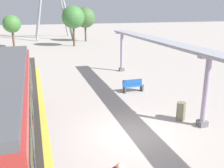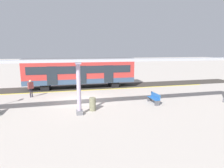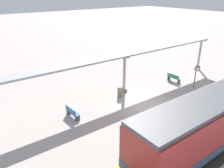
{
  "view_description": "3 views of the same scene",
  "coord_description": "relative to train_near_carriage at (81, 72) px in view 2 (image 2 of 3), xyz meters",
  "views": [
    {
      "loc": [
        -4.16,
        -10.06,
        5.76
      ],
      "look_at": [
        -0.64,
        1.28,
        2.2
      ],
      "focal_mm": 40.73,
      "sensor_mm": 36.0,
      "label": 1
    },
    {
      "loc": [
        15.79,
        -0.78,
        4.38
      ],
      "look_at": [
        2.0,
        2.53,
        1.73
      ],
      "focal_mm": 28.94,
      "sensor_mm": 36.0,
      "label": 2
    },
    {
      "loc": [
        -11.64,
        12.6,
        9.26
      ],
      "look_at": [
        2.12,
        2.42,
        2.02
      ],
      "focal_mm": 36.12,
      "sensor_mm": 36.0,
      "label": 3
    }
  ],
  "objects": [
    {
      "name": "canopy_beam",
      "position": [
        9.44,
        -0.61,
        1.89
      ],
      "size": [
        1.2,
        25.22,
        0.16
      ],
      "primitive_type": "cube",
      "color": "#A8AAB2",
      "rests_on": "canopy_pillar_nearest"
    },
    {
      "name": "bench_near_end",
      "position": [
        8.15,
        5.5,
        -1.39
      ],
      "size": [
        1.51,
        0.49,
        0.86
      ],
      "color": "#235AA1",
      "rests_on": "ground"
    },
    {
      "name": "canopy_pillar_second",
      "position": [
        9.44,
        -0.75,
        0.01
      ],
      "size": [
        1.1,
        0.44,
        3.64
      ],
      "color": "slate",
      "rests_on": "ground"
    },
    {
      "name": "trackbed",
      "position": [
        -0.01,
        -0.56,
        -1.83
      ],
      "size": [
        3.2,
        43.62,
        0.01
      ],
      "primitive_type": "cube",
      "color": "#38332D",
      "rests_on": "ground"
    },
    {
      "name": "tactile_edge_strip",
      "position": [
        1.77,
        -0.56,
        -1.83
      ],
      "size": [
        0.35,
        31.62,
        0.01
      ],
      "primitive_type": "cube",
      "color": "gold",
      "rests_on": "ground"
    },
    {
      "name": "passenger_waiting_near_edge",
      "position": [
        3.58,
        -4.91,
        -0.79
      ],
      "size": [
        0.46,
        0.51,
        1.66
      ],
      "color": "#292432",
      "rests_on": "ground"
    },
    {
      "name": "ground_plane",
      "position": [
        5.74,
        -0.56,
        -1.83
      ],
      "size": [
        176.0,
        176.0,
        0.0
      ],
      "primitive_type": "plane",
      "color": "#B2A99F"
    },
    {
      "name": "trash_bin",
      "position": [
        8.8,
        0.24,
        -1.34
      ],
      "size": [
        0.48,
        0.48,
        0.98
      ],
      "primitive_type": "cylinder",
      "color": "#737257",
      "rests_on": "ground"
    },
    {
      "name": "train_near_carriage",
      "position": [
        0.0,
        0.0,
        0.0
      ],
      "size": [
        2.65,
        12.52,
        3.48
      ],
      "color": "#B0302C",
      "rests_on": "ground"
    }
  ]
}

